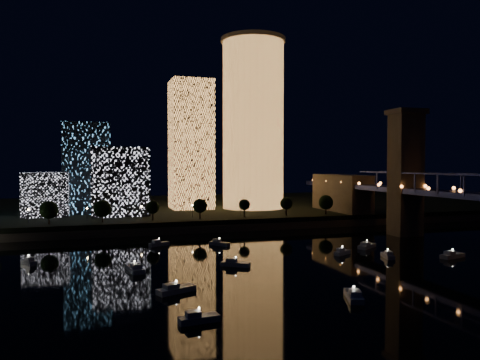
% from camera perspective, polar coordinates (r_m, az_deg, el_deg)
% --- Properties ---
extents(ground, '(520.00, 520.00, 0.00)m').
position_cam_1_polar(ground, '(123.10, 9.03, -11.42)').
color(ground, black).
rests_on(ground, ground).
extents(far_bank, '(420.00, 160.00, 5.00)m').
position_cam_1_polar(far_bank, '(273.62, -6.16, -3.47)').
color(far_bank, black).
rests_on(far_bank, ground).
extents(seawall, '(420.00, 6.00, 3.00)m').
position_cam_1_polar(seawall, '(198.36, -1.68, -5.83)').
color(seawall, '#6B5E4C').
rests_on(seawall, ground).
extents(tower_cylindrical, '(34.00, 34.00, 89.17)m').
position_cam_1_polar(tower_cylindrical, '(248.74, 1.60, 6.88)').
color(tower_cylindrical, '#F9A24F').
rests_on(tower_cylindrical, far_bank).
extents(tower_rectangular, '(21.04, 21.04, 66.96)m').
position_cam_1_polar(tower_rectangular, '(247.27, -5.99, 4.30)').
color(tower_rectangular, '#F9A24F').
rests_on(tower_rectangular, far_bank).
extents(midrise_blocks, '(85.84, 45.19, 42.88)m').
position_cam_1_polar(midrise_blocks, '(229.48, -20.26, 0.27)').
color(midrise_blocks, silver).
rests_on(midrise_blocks, far_bank).
extents(motorboats, '(128.40, 84.77, 2.78)m').
position_cam_1_polar(motorboats, '(131.73, 4.70, -10.15)').
color(motorboats, silver).
rests_on(motorboats, ground).
extents(esplanade_trees, '(166.26, 6.97, 8.99)m').
position_cam_1_polar(esplanade_trees, '(197.10, -11.08, -3.29)').
color(esplanade_trees, black).
rests_on(esplanade_trees, far_bank).
extents(street_lamps, '(132.70, 0.70, 5.65)m').
position_cam_1_polar(street_lamps, '(202.93, -11.92, -3.56)').
color(street_lamps, black).
rests_on(street_lamps, far_bank).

